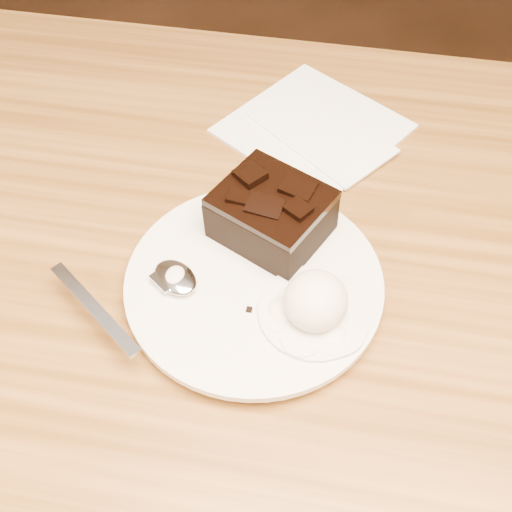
% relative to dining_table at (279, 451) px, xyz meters
% --- Properties ---
extents(dining_table, '(1.20, 0.80, 0.75)m').
position_rel_dining_table_xyz_m(dining_table, '(0.00, 0.00, 0.00)').
color(dining_table, brown).
rests_on(dining_table, floor).
extents(plate, '(0.23, 0.23, 0.02)m').
position_rel_dining_table_xyz_m(plate, '(-0.03, -0.00, 0.38)').
color(plate, silver).
rests_on(plate, dining_table).
extents(brownie, '(0.12, 0.11, 0.04)m').
position_rel_dining_table_xyz_m(brownie, '(-0.03, 0.05, 0.42)').
color(brownie, black).
rests_on(brownie, plate).
extents(ice_cream_scoop, '(0.05, 0.06, 0.05)m').
position_rel_dining_table_xyz_m(ice_cream_scoop, '(0.02, -0.03, 0.41)').
color(ice_cream_scoop, white).
rests_on(ice_cream_scoop, plate).
extents(melt_puddle, '(0.10, 0.10, 0.00)m').
position_rel_dining_table_xyz_m(melt_puddle, '(0.02, -0.03, 0.40)').
color(melt_puddle, white).
rests_on(melt_puddle, plate).
extents(spoon, '(0.16, 0.13, 0.01)m').
position_rel_dining_table_xyz_m(spoon, '(-0.10, -0.02, 0.40)').
color(spoon, silver).
rests_on(spoon, plate).
extents(napkin, '(0.23, 0.23, 0.01)m').
position_rel_dining_table_xyz_m(napkin, '(-0.01, 0.23, 0.38)').
color(napkin, white).
rests_on(napkin, dining_table).
extents(crumb_a, '(0.01, 0.01, 0.00)m').
position_rel_dining_table_xyz_m(crumb_a, '(-0.02, 0.01, 0.40)').
color(crumb_a, black).
rests_on(crumb_a, plate).
extents(crumb_b, '(0.01, 0.01, 0.00)m').
position_rel_dining_table_xyz_m(crumb_b, '(-0.03, -0.04, 0.40)').
color(crumb_b, black).
rests_on(crumb_b, plate).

